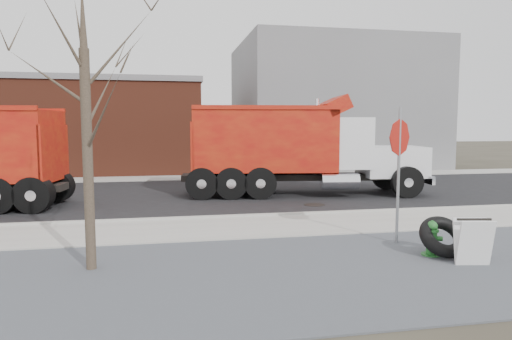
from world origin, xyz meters
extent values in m
plane|color=#383328|center=(0.00, 0.00, 0.00)|extent=(120.00, 120.00, 0.00)
cube|color=slate|center=(0.00, -3.50, 0.01)|extent=(60.00, 5.00, 0.03)
cube|color=#9E9B93|center=(0.00, 0.25, 0.03)|extent=(60.00, 2.50, 0.06)
cube|color=#9E9B93|center=(0.00, 1.55, 0.06)|extent=(60.00, 0.15, 0.11)
cube|color=black|center=(0.00, 6.30, 0.01)|extent=(60.00, 9.40, 0.02)
cube|color=#9E9B93|center=(0.00, 12.00, 0.03)|extent=(60.00, 2.00, 0.06)
cube|color=gray|center=(9.00, 18.00, 4.00)|extent=(12.00, 10.00, 8.00)
cube|color=brown|center=(-10.00, 17.00, 2.50)|extent=(20.00, 8.00, 5.00)
cube|color=gray|center=(-10.00, 17.00, 5.15)|extent=(20.20, 8.20, 0.30)
cylinder|color=#382D23|center=(-3.20, -2.60, 2.00)|extent=(0.18, 0.18, 4.00)
cone|color=#382D23|center=(-3.20, -2.60, 4.60)|extent=(0.14, 0.14, 1.20)
cylinder|color=#2A6F2E|center=(3.44, -2.98, 0.03)|extent=(0.39, 0.39, 0.05)
cylinder|color=#2A6F2E|center=(3.44, -2.98, 0.29)|extent=(0.21, 0.21, 0.54)
cylinder|color=#2A6F2E|center=(3.44, -2.98, 0.54)|extent=(0.27, 0.27, 0.04)
sphere|color=#2A6F2E|center=(3.44, -2.98, 0.63)|extent=(0.21, 0.21, 0.21)
cylinder|color=#2A6F2E|center=(3.44, -2.98, 0.72)|extent=(0.04, 0.04, 0.05)
cylinder|color=#2A6F2E|center=(3.30, -2.92, 0.38)|extent=(0.14, 0.13, 0.10)
cylinder|color=#2A6F2E|center=(3.58, -3.04, 0.38)|extent=(0.14, 0.13, 0.10)
cylinder|color=#2A6F2E|center=(3.38, -3.12, 0.36)|extent=(0.17, 0.15, 0.13)
torus|color=black|center=(3.63, -3.08, 0.42)|extent=(1.01, 0.94, 0.84)
cylinder|color=gray|center=(3.23, -1.95, 1.52)|extent=(0.07, 0.07, 3.05)
cylinder|color=#A4130B|center=(3.23, -1.95, 2.40)|extent=(0.72, 0.46, 0.83)
cube|color=white|center=(3.81, -3.83, 0.47)|extent=(0.67, 0.33, 0.88)
cube|color=white|center=(3.84, -3.65, 0.47)|extent=(0.67, 0.33, 0.88)
cube|color=black|center=(3.82, -3.74, 0.90)|extent=(0.64, 0.16, 0.04)
cube|color=black|center=(3.18, 5.63, 0.70)|extent=(9.00, 2.12, 0.23)
cube|color=silver|center=(6.76, 5.15, 1.28)|extent=(2.56, 2.34, 1.15)
cube|color=silver|center=(7.83, 5.00, 1.28)|extent=(0.31, 1.83, 1.05)
cube|color=silver|center=(4.88, 5.40, 2.01)|extent=(1.99, 2.61, 1.89)
cube|color=black|center=(5.63, 5.30, 2.54)|extent=(0.33, 2.08, 0.84)
cube|color=#AB2B0E|center=(1.83, 5.82, 2.12)|extent=(5.53, 3.20, 2.31)
cylinder|color=silver|center=(4.17, 6.50, 2.48)|extent=(0.17, 0.17, 2.52)
cylinder|color=black|center=(7.12, 6.24, 0.60)|extent=(1.18, 0.47, 1.15)
cylinder|color=black|center=(6.81, 4.00, 0.60)|extent=(1.18, 0.47, 1.15)
cylinder|color=black|center=(0.72, 6.98, 0.60)|extent=(1.18, 0.47, 1.15)
cylinder|color=black|center=(0.45, 4.99, 0.60)|extent=(1.18, 0.47, 1.15)
cylinder|color=black|center=(-6.78, 3.62, 0.57)|extent=(1.13, 0.42, 1.11)
cylinder|color=black|center=(-6.57, 5.54, 0.57)|extent=(1.13, 0.42, 1.11)
camera|label=1|loc=(-1.79, -11.19, 2.64)|focal=32.00mm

